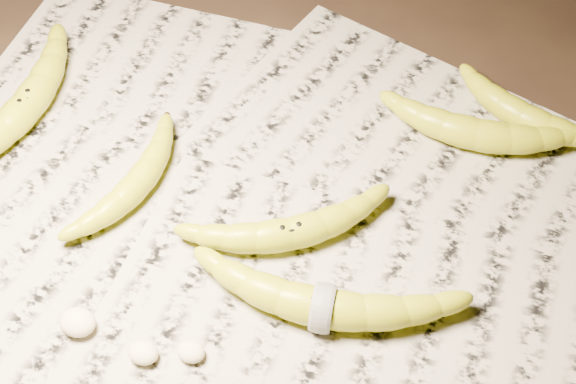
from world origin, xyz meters
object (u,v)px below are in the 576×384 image
(banana_upper_a, at_px, (477,132))
(banana_left_b, at_px, (137,182))
(banana_upper_b, at_px, (524,115))
(banana_taped, at_px, (323,306))
(banana_left_a, at_px, (25,104))
(banana_center, at_px, (290,231))

(banana_upper_a, bearing_deg, banana_left_b, -154.11)
(banana_left_b, bearing_deg, banana_upper_b, -48.04)
(banana_left_b, relative_size, banana_upper_a, 0.84)
(banana_left_b, xyz_separation_m, banana_taped, (0.25, -0.08, 0.00))
(banana_upper_a, relative_size, banana_upper_b, 1.18)
(banana_taped, relative_size, banana_upper_b, 1.43)
(banana_taped, bearing_deg, banana_left_b, 153.52)
(banana_upper_a, xyz_separation_m, banana_upper_b, (0.05, 0.05, -0.00))
(banana_left_a, xyz_separation_m, banana_upper_b, (0.56, 0.20, -0.00))
(banana_left_b, bearing_deg, banana_center, -82.43)
(banana_center, relative_size, banana_upper_b, 1.17)
(banana_left_a, height_order, banana_upper_b, banana_left_a)
(banana_center, height_order, banana_taped, banana_taped)
(banana_upper_b, bearing_deg, banana_center, -110.73)
(banana_left_a, height_order, banana_taped, same)
(banana_left_a, height_order, banana_upper_a, banana_left_a)
(banana_taped, xyz_separation_m, banana_upper_a, (0.09, 0.28, -0.00))
(banana_center, bearing_deg, banana_upper_a, 19.11)
(banana_taped, xyz_separation_m, banana_upper_b, (0.14, 0.33, -0.00))
(banana_taped, relative_size, banana_upper_a, 1.21)
(banana_left_b, height_order, banana_upper_b, banana_upper_b)
(banana_left_a, relative_size, banana_upper_a, 1.16)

